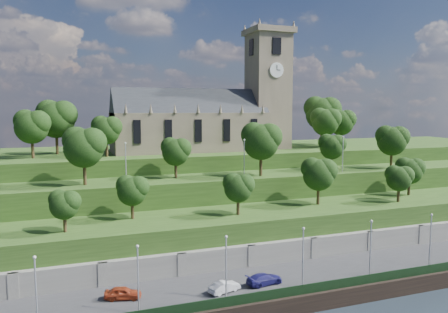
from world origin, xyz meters
name	(u,v)px	position (x,y,z in m)	size (l,w,h in m)	color
ground	(327,309)	(0.00, 0.00, 0.00)	(320.00, 320.00, 0.00)	#1C232C
promenade	(302,282)	(0.00, 6.00, 1.00)	(160.00, 12.00, 2.00)	#2D2D30
quay_wall	(328,300)	(0.00, -0.05, 1.10)	(160.00, 0.50, 2.20)	black
fence	(325,286)	(0.00, 0.60, 2.60)	(160.00, 0.10, 1.20)	black
retaining_wall	(281,257)	(0.00, 11.97, 2.50)	(160.00, 2.10, 5.00)	slate
embankment_lower	(263,235)	(0.00, 18.00, 4.00)	(160.00, 12.00, 8.00)	#264416
embankment_upper	(237,208)	(0.00, 29.00, 6.00)	(160.00, 10.00, 12.00)	#264416
hilltop	(203,182)	(0.00, 50.00, 7.50)	(160.00, 32.00, 15.00)	#264416
church	(212,115)	(0.79, 45.98, 22.52)	(38.60, 12.35, 27.60)	#6B5D4B
trees_lower	(296,179)	(5.84, 18.34, 12.61)	(64.18, 8.45, 7.82)	#312413
trees_upper	(253,143)	(2.39, 27.85, 17.86)	(64.76, 8.52, 9.49)	#312413
trees_hilltop	(228,118)	(4.62, 45.91, 21.86)	(72.80, 16.53, 11.90)	#312413
lamp_posts_promenade	(303,253)	(-2.00, 2.50, 6.39)	(60.36, 0.36, 7.57)	#B2B2B7
lamp_posts_upper	(244,155)	(0.00, 26.00, 15.93)	(40.36, 0.36, 6.70)	#B2B2B7
car_left	(123,293)	(-23.14, 6.68, 2.72)	(1.69, 4.20, 1.43)	maroon
car_middle	(224,287)	(-11.50, 4.43, 2.66)	(1.40, 4.01, 1.32)	silver
car_right	(264,279)	(-6.00, 4.93, 2.69)	(1.92, 4.73, 1.37)	navy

